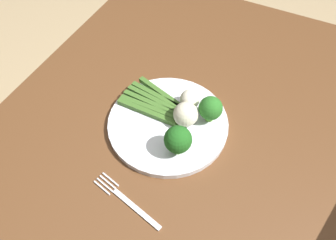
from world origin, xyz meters
TOP-DOWN VIEW (x-y plane):
  - dining_table at (0.00, 0.00)m, footprint 1.15×0.86m
  - plate at (0.03, 0.04)m, footprint 0.27×0.27m
  - asparagus_bundle at (0.06, 0.09)m, footprint 0.10×0.17m
  - broccoli_outer_edge at (0.07, -0.04)m, footprint 0.05×0.05m
  - broccoli_right at (-0.03, -0.01)m, footprint 0.06×0.06m
  - cauliflower_near_center at (0.04, 0.01)m, footprint 0.06×0.06m
  - cauliflower_left at (0.09, 0.02)m, footprint 0.05×0.05m
  - fork at (-0.17, 0.03)m, footprint 0.06×0.16m

SIDE VIEW (x-z plane):
  - dining_table at x=0.00m, z-range 0.25..0.97m
  - fork at x=-0.17m, z-range 0.72..0.73m
  - plate at x=0.03m, z-range 0.72..0.74m
  - asparagus_bundle at x=0.06m, z-range 0.74..0.75m
  - cauliflower_left at x=0.09m, z-range 0.74..0.78m
  - cauliflower_near_center at x=0.04m, z-range 0.74..0.79m
  - broccoli_outer_edge at x=0.07m, z-range 0.74..0.81m
  - broccoli_right at x=-0.03m, z-range 0.74..0.81m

